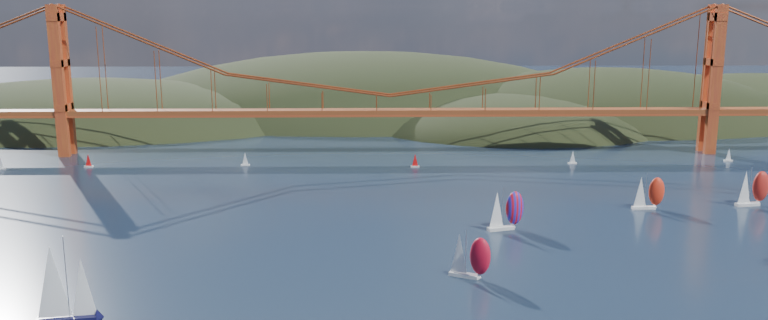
{
  "coord_description": "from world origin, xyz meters",
  "views": [
    {
      "loc": [
        -8.51,
        -95.71,
        54.27
      ],
      "look_at": [
        -4.26,
        90.0,
        16.06
      ],
      "focal_mm": 35.0,
      "sensor_mm": 36.0,
      "label": 1
    }
  ],
  "objects_px": {
    "racer_3": "(753,187)",
    "racer_rwb": "(505,210)",
    "racer_5": "(648,192)",
    "sloop_navy": "(62,285)",
    "racer_0": "(469,255)"
  },
  "relations": [
    {
      "from": "racer_3",
      "to": "racer_rwb",
      "type": "height_order",
      "value": "racer_3"
    },
    {
      "from": "racer_5",
      "to": "racer_rwb",
      "type": "height_order",
      "value": "racer_rwb"
    },
    {
      "from": "racer_5",
      "to": "sloop_navy",
      "type": "bearing_deg",
      "value": -154.16
    },
    {
      "from": "sloop_navy",
      "to": "racer_5",
      "type": "relative_size",
      "value": 1.58
    },
    {
      "from": "sloop_navy",
      "to": "racer_rwb",
      "type": "bearing_deg",
      "value": 21.13
    },
    {
      "from": "racer_5",
      "to": "racer_rwb",
      "type": "bearing_deg",
      "value": -159.95
    },
    {
      "from": "racer_3",
      "to": "racer_5",
      "type": "bearing_deg",
      "value": 175.06
    },
    {
      "from": "racer_3",
      "to": "racer_5",
      "type": "xyz_separation_m",
      "value": [
        -30.17,
        -2.84,
        -0.47
      ]
    },
    {
      "from": "sloop_navy",
      "to": "racer_rwb",
      "type": "distance_m",
      "value": 102.42
    },
    {
      "from": "sloop_navy",
      "to": "racer_0",
      "type": "distance_m",
      "value": 76.53
    },
    {
      "from": "sloop_navy",
      "to": "racer_3",
      "type": "relative_size",
      "value": 1.44
    },
    {
      "from": "sloop_navy",
      "to": "racer_0",
      "type": "height_order",
      "value": "sloop_navy"
    },
    {
      "from": "racer_3",
      "to": "sloop_navy",
      "type": "bearing_deg",
      "value": -165.08
    },
    {
      "from": "racer_3",
      "to": "racer_rwb",
      "type": "bearing_deg",
      "value": -174.02
    },
    {
      "from": "racer_0",
      "to": "racer_5",
      "type": "relative_size",
      "value": 1.0
    }
  ]
}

